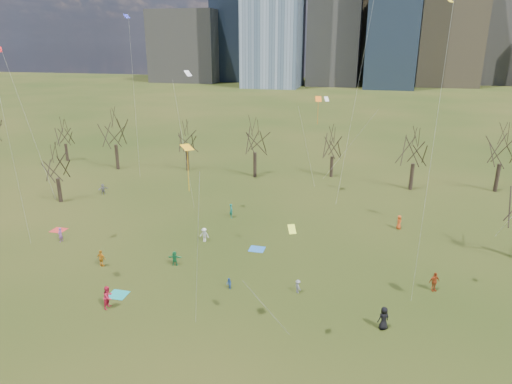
% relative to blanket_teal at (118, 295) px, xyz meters
% --- Properties ---
extents(ground, '(500.00, 500.00, 0.00)m').
position_rel_blanket_teal_xyz_m(ground, '(9.94, -2.05, -0.01)').
color(ground, black).
rests_on(ground, ground).
extents(downtown_skyline, '(212.50, 78.00, 118.00)m').
position_rel_blanket_teal_xyz_m(downtown_skyline, '(7.50, 208.59, 38.99)').
color(downtown_skyline, slate).
rests_on(downtown_skyline, ground).
extents(bare_tree_row, '(113.04, 29.80, 9.50)m').
position_rel_blanket_teal_xyz_m(bare_tree_row, '(9.85, 35.17, 6.10)').
color(bare_tree_row, black).
rests_on(bare_tree_row, ground).
extents(blanket_teal, '(1.60, 1.50, 0.03)m').
position_rel_blanket_teal_xyz_m(blanket_teal, '(0.00, 0.00, 0.00)').
color(blanket_teal, teal).
rests_on(blanket_teal, ground).
extents(blanket_navy, '(1.60, 1.50, 0.03)m').
position_rel_blanket_teal_xyz_m(blanket_navy, '(9.60, 11.73, 0.00)').
color(blanket_navy, blue).
rests_on(blanket_navy, ground).
extents(blanket_crimson, '(1.60, 1.50, 0.03)m').
position_rel_blanket_teal_xyz_m(blanket_crimson, '(-14.06, 11.18, 0.00)').
color(blanket_crimson, red).
rests_on(blanket_crimson, ground).
extents(person_2, '(0.81, 1.01, 1.98)m').
position_rel_blanket_teal_xyz_m(person_2, '(0.32, -1.96, 0.98)').
color(person_2, red).
rests_on(person_2, ground).
extents(person_3, '(0.85, 0.92, 1.24)m').
position_rel_blanket_teal_xyz_m(person_3, '(15.13, 4.07, 0.61)').
color(person_3, slate).
rests_on(person_3, ground).
extents(person_4, '(1.06, 0.57, 1.71)m').
position_rel_blanket_teal_xyz_m(person_4, '(-4.23, 4.40, 0.84)').
color(person_4, orange).
rests_on(person_4, ground).
extents(person_5, '(1.43, 0.65, 1.49)m').
position_rel_blanket_teal_xyz_m(person_5, '(2.61, 6.33, 0.73)').
color(person_5, '#1B7D41').
rests_on(person_5, ground).
extents(person_6, '(1.10, 0.99, 1.88)m').
position_rel_blanket_teal_xyz_m(person_6, '(22.28, 0.36, 0.92)').
color(person_6, black).
rests_on(person_6, ground).
extents(person_7, '(0.41, 0.61, 1.62)m').
position_rel_blanket_teal_xyz_m(person_7, '(-11.79, 8.52, 0.80)').
color(person_7, '#824A94').
rests_on(person_7, ground).
extents(person_8, '(0.62, 0.65, 1.06)m').
position_rel_blanket_teal_xyz_m(person_8, '(9.10, 3.23, 0.52)').
color(person_8, '#224996').
rests_on(person_8, ground).
extents(person_9, '(1.05, 0.65, 1.58)m').
position_rel_blanket_teal_xyz_m(person_9, '(3.52, 12.30, 0.78)').
color(person_9, silver).
rests_on(person_9, ground).
extents(person_10, '(1.12, 0.91, 1.78)m').
position_rel_blanket_teal_xyz_m(person_10, '(26.73, 7.22, 0.88)').
color(person_10, '#AC3F18').
rests_on(person_10, ground).
extents(person_11, '(1.30, 1.35, 1.53)m').
position_rel_blanket_teal_xyz_m(person_11, '(-16.14, 24.22, 0.75)').
color(person_11, slate).
rests_on(person_11, ground).
extents(person_12, '(0.64, 0.88, 1.67)m').
position_rel_blanket_teal_xyz_m(person_12, '(24.46, 21.03, 0.82)').
color(person_12, '#CB4916').
rests_on(person_12, ground).
extents(person_13, '(0.68, 0.78, 1.80)m').
position_rel_blanket_teal_xyz_m(person_13, '(4.35, 19.86, 0.89)').
color(person_13, '#1A7662').
rests_on(person_13, ground).
extents(kites_airborne, '(66.24, 45.93, 35.99)m').
position_rel_blanket_teal_xyz_m(kites_airborne, '(16.73, 12.74, 13.66)').
color(kites_airborne, '#FBAF15').
rests_on(kites_airborne, ground).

